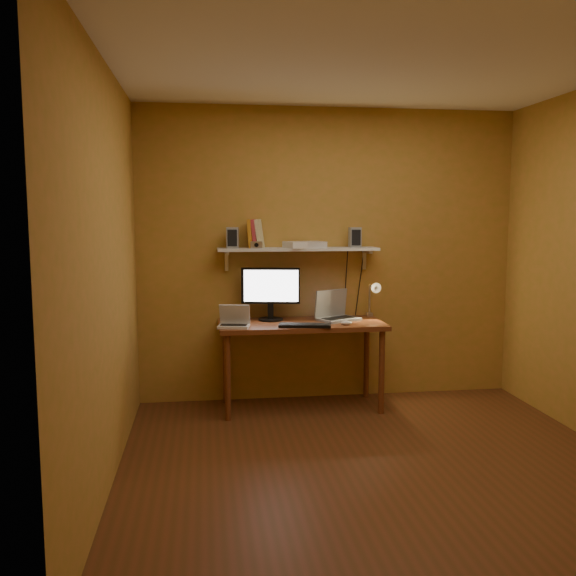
{
  "coord_description": "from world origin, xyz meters",
  "views": [
    {
      "loc": [
        -1.11,
        -3.77,
        1.66
      ],
      "look_at": [
        -0.43,
        1.18,
        1.06
      ],
      "focal_mm": 38.0,
      "sensor_mm": 36.0,
      "label": 1
    }
  ],
  "objects": [
    {
      "name": "wall_shelf",
      "position": [
        -0.3,
        1.47,
        1.36
      ],
      "size": [
        1.4,
        0.25,
        0.21
      ],
      "color": "silver",
      "rests_on": "room"
    },
    {
      "name": "room",
      "position": [
        0.0,
        0.0,
        1.3
      ],
      "size": [
        3.44,
        3.24,
        2.64
      ],
      "color": "#5B2C17",
      "rests_on": "ground"
    },
    {
      "name": "books",
      "position": [
        -0.67,
        1.49,
        1.5
      ],
      "size": [
        0.17,
        0.18,
        0.25
      ],
      "color": "orange",
      "rests_on": "wall_shelf"
    },
    {
      "name": "monitor",
      "position": [
        -0.55,
        1.42,
        1.01
      ],
      "size": [
        0.5,
        0.25,
        0.46
      ],
      "rotation": [
        0.0,
        0.0,
        -0.17
      ],
      "color": "black",
      "rests_on": "desk"
    },
    {
      "name": "speaker_right",
      "position": [
        0.2,
        1.48,
        1.46
      ],
      "size": [
        0.1,
        0.1,
        0.18
      ],
      "primitive_type": "cube",
      "rotation": [
        0.0,
        0.0,
        -0.01
      ],
      "color": "gray",
      "rests_on": "wall_shelf"
    },
    {
      "name": "router",
      "position": [
        -0.25,
        1.46,
        1.4
      ],
      "size": [
        0.38,
        0.31,
        0.05
      ],
      "primitive_type": "cube",
      "rotation": [
        0.0,
        0.0,
        0.3
      ],
      "color": "silver",
      "rests_on": "wall_shelf"
    },
    {
      "name": "shelf_camera",
      "position": [
        -0.67,
        1.41,
        1.41
      ],
      "size": [
        0.1,
        0.05,
        0.06
      ],
      "color": "silver",
      "rests_on": "wall_shelf"
    },
    {
      "name": "desk",
      "position": [
        -0.3,
        1.28,
        0.66
      ],
      "size": [
        1.4,
        0.6,
        0.75
      ],
      "color": "brown",
      "rests_on": "ground"
    },
    {
      "name": "keyboard",
      "position": [
        -0.31,
        1.07,
        0.76
      ],
      "size": [
        0.44,
        0.22,
        0.02
      ],
      "primitive_type": "cube",
      "rotation": [
        0.0,
        0.0,
        -0.2
      ],
      "color": "black",
      "rests_on": "desk"
    },
    {
      "name": "netbook",
      "position": [
        -0.88,
        1.14,
        0.8
      ],
      "size": [
        0.28,
        0.22,
        0.18
      ],
      "rotation": [
        0.0,
        0.0,
        -0.19
      ],
      "color": "silver",
      "rests_on": "desk"
    },
    {
      "name": "mouse",
      "position": [
        0.05,
        1.11,
        0.77
      ],
      "size": [
        0.1,
        0.06,
        0.03
      ],
      "primitive_type": "ellipsoid",
      "rotation": [
        0.0,
        0.0,
        0.01
      ],
      "color": "silver",
      "rests_on": "desk"
    },
    {
      "name": "desk_lamp",
      "position": [
        0.36,
        1.41,
        0.96
      ],
      "size": [
        0.09,
        0.23,
        0.38
      ],
      "color": "silver",
      "rests_on": "desk"
    },
    {
      "name": "laptop",
      "position": [
        0.01,
        1.38,
        0.82
      ],
      "size": [
        0.41,
        0.38,
        0.26
      ],
      "rotation": [
        0.0,
        0.0,
        0.49
      ],
      "color": "gray",
      "rests_on": "desk"
    },
    {
      "name": "speaker_left",
      "position": [
        -0.87,
        1.46,
        1.46
      ],
      "size": [
        0.11,
        0.11,
        0.18
      ],
      "primitive_type": "cube",
      "rotation": [
        0.0,
        0.0,
        -0.11
      ],
      "color": "gray",
      "rests_on": "wall_shelf"
    }
  ]
}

